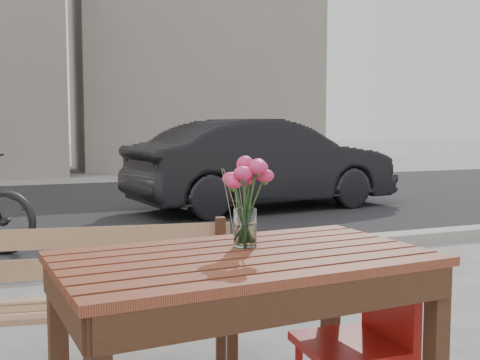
# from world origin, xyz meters

# --- Properties ---
(street) EXTENTS (30.00, 8.12, 0.12)m
(street) POSITION_xyz_m (0.00, 5.06, 0.03)
(street) COLOR black
(street) RESTS_ON ground
(backdrop_buildings) EXTENTS (15.50, 4.00, 8.00)m
(backdrop_buildings) POSITION_xyz_m (0.17, 14.40, 3.60)
(backdrop_buildings) COLOR gray
(backdrop_buildings) RESTS_ON ground
(main_table) EXTENTS (1.34, 0.84, 0.79)m
(main_table) POSITION_xyz_m (0.18, -0.17, 0.66)
(main_table) COLOR #5B2717
(main_table) RESTS_ON ground
(main_bench) EXTENTS (1.34, 0.60, 0.80)m
(main_bench) POSITION_xyz_m (-0.18, 0.75, 0.49)
(main_bench) COLOR #966C4D
(main_bench) RESTS_ON ground
(red_chair) EXTENTS (0.40, 0.40, 0.76)m
(red_chair) POSITION_xyz_m (0.71, -0.15, 0.44)
(red_chair) COLOR #A21812
(red_chair) RESTS_ON ground
(main_vase) EXTENTS (0.18, 0.18, 0.34)m
(main_vase) POSITION_xyz_m (0.23, -0.05, 1.00)
(main_vase) COLOR white
(main_vase) RESTS_ON main_table
(parked_car) EXTENTS (4.16, 1.89, 1.33)m
(parked_car) POSITION_xyz_m (3.06, 6.00, 0.66)
(parked_car) COLOR black
(parked_car) RESTS_ON ground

